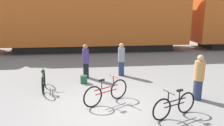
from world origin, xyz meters
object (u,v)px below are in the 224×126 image
at_px(person_in_grey, 121,59).
at_px(backpack, 84,79).
at_px(bicycle_maroon, 106,92).
at_px(person_in_tan, 199,78).
at_px(freight_train, 94,10).
at_px(person_in_purple, 86,61).
at_px(bicycle_black, 174,105).
at_px(bicycle_green, 44,81).

bearing_deg(person_in_grey, backpack, 62.21).
xyz_separation_m(bicycle_maroon, person_in_tan, (3.22, -0.04, 0.42)).
relative_size(freight_train, person_in_purple, 27.44).
bearing_deg(freight_train, backpack, -95.56).
relative_size(bicycle_black, person_in_purple, 0.99).
distance_m(bicycle_maroon, backpack, 2.27).
xyz_separation_m(person_in_grey, backpack, (-1.77, -0.94, -0.62)).
xyz_separation_m(bicycle_maroon, backpack, (-0.80, 2.12, -0.21)).
xyz_separation_m(person_in_purple, person_in_grey, (1.68, 0.16, -0.01)).
height_order(freight_train, bicycle_black, freight_train).
bearing_deg(freight_train, person_in_grey, -81.21).
bearing_deg(backpack, bicycle_green, -158.63).
bearing_deg(freight_train, person_in_tan, -71.43).
bearing_deg(freight_train, bicycle_black, -79.74).
distance_m(bicycle_green, person_in_grey, 3.70).
bearing_deg(person_in_purple, bicycle_green, -9.24).
relative_size(bicycle_black, backpack, 4.55).
height_order(bicycle_black, person_in_grey, person_in_grey).
bearing_deg(bicycle_maroon, person_in_tan, -0.78).
height_order(bicycle_green, person_in_purple, person_in_purple).
bearing_deg(person_in_purple, person_in_tan, 93.86).
relative_size(person_in_tan, backpack, 4.75).
bearing_deg(person_in_grey, bicycle_black, 136.87).
height_order(person_in_tan, person_in_grey, person_in_tan).
bearing_deg(person_in_tan, bicycle_black, 42.84).
height_order(bicycle_black, person_in_purple, person_in_purple).
bearing_deg(bicycle_green, person_in_purple, 40.07).
height_order(bicycle_black, backpack, bicycle_black).
bearing_deg(bicycle_black, person_in_purple, 122.66).
height_order(freight_train, person_in_tan, freight_train).
xyz_separation_m(freight_train, bicycle_maroon, (0.06, -9.72, -2.63)).
relative_size(person_in_purple, person_in_tan, 0.97).
height_order(freight_train, person_in_grey, freight_train).
bearing_deg(bicycle_green, bicycle_maroon, -32.52).
height_order(bicycle_green, backpack, bicycle_green).
height_order(bicycle_green, person_in_tan, person_in_tan).
distance_m(bicycle_black, person_in_purple, 4.88).
xyz_separation_m(bicycle_black, person_in_tan, (1.31, 1.15, 0.44)).
xyz_separation_m(freight_train, bicycle_green, (-2.30, -8.22, -2.64)).
relative_size(bicycle_green, person_in_grey, 1.06).
height_order(bicycle_green, bicycle_maroon, bicycle_maroon).
bearing_deg(bicycle_green, person_in_grey, 24.91).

